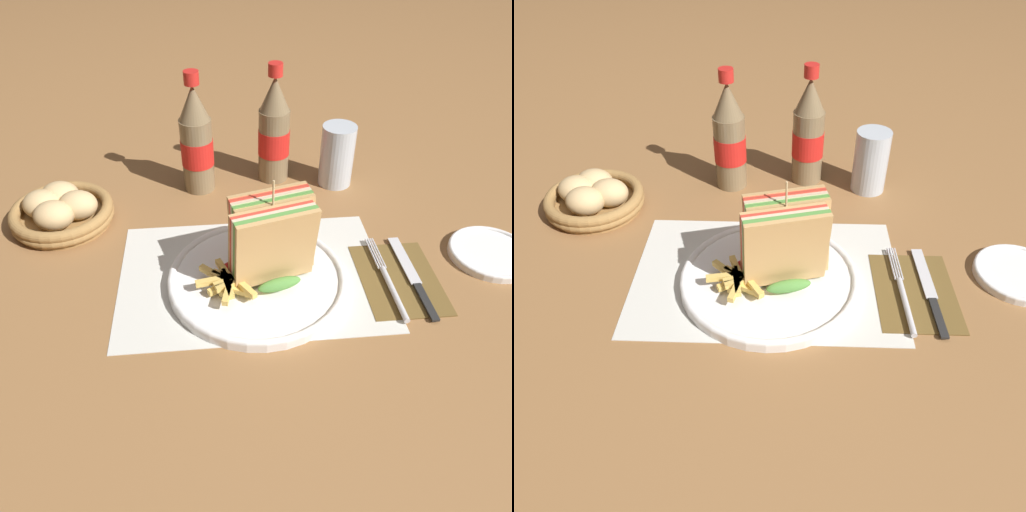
# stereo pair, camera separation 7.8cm
# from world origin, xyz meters

# --- Properties ---
(ground_plane) EXTENTS (4.00, 4.00, 0.00)m
(ground_plane) POSITION_xyz_m (0.00, 0.00, 0.00)
(ground_plane) COLOR olive
(placemat) EXTENTS (0.43, 0.29, 0.00)m
(placemat) POSITION_xyz_m (0.00, 0.04, 0.00)
(placemat) COLOR silver
(placemat) RESTS_ON ground_plane
(plate_main) EXTENTS (0.28, 0.28, 0.02)m
(plate_main) POSITION_xyz_m (0.01, 0.02, 0.01)
(plate_main) COLOR white
(plate_main) RESTS_ON ground_plane
(club_sandwich) EXTENTS (0.14, 0.12, 0.17)m
(club_sandwich) POSITION_xyz_m (0.03, 0.03, 0.08)
(club_sandwich) COLOR tan
(club_sandwich) RESTS_ON plate_main
(fries_pile) EXTENTS (0.09, 0.10, 0.02)m
(fries_pile) POSITION_xyz_m (-0.04, -0.00, 0.03)
(fries_pile) COLOR #E0B756
(fries_pile) RESTS_ON plate_main
(ketchup_blob) EXTENTS (0.03, 0.03, 0.01)m
(ketchup_blob) POSITION_xyz_m (-0.03, 0.03, 0.03)
(ketchup_blob) COLOR maroon
(ketchup_blob) RESTS_ON plate_main
(napkin) EXTENTS (0.12, 0.17, 0.00)m
(napkin) POSITION_xyz_m (0.23, 0.01, 0.00)
(napkin) COLOR brown
(napkin) RESTS_ON ground_plane
(fork) EXTENTS (0.02, 0.19, 0.01)m
(fork) POSITION_xyz_m (0.21, -0.01, 0.01)
(fork) COLOR silver
(fork) RESTS_ON napkin
(knife) EXTENTS (0.02, 0.20, 0.00)m
(knife) POSITION_xyz_m (0.25, 0.01, 0.01)
(knife) COLOR black
(knife) RESTS_ON napkin
(coke_bottle_near) EXTENTS (0.06, 0.06, 0.24)m
(coke_bottle_near) POSITION_xyz_m (-0.08, 0.32, 0.10)
(coke_bottle_near) COLOR #7A6647
(coke_bottle_near) RESTS_ON ground_plane
(coke_bottle_far) EXTENTS (0.06, 0.06, 0.24)m
(coke_bottle_far) POSITION_xyz_m (0.07, 0.34, 0.10)
(coke_bottle_far) COLOR #7A6647
(coke_bottle_far) RESTS_ON ground_plane
(glass_near) EXTENTS (0.07, 0.07, 0.12)m
(glass_near) POSITION_xyz_m (0.19, 0.31, 0.05)
(glass_near) COLOR silver
(glass_near) RESTS_ON ground_plane
(bread_basket) EXTENTS (0.18, 0.18, 0.06)m
(bread_basket) POSITION_xyz_m (-0.33, 0.22, 0.03)
(bread_basket) COLOR olive
(bread_basket) RESTS_ON ground_plane
(side_saucer) EXTENTS (0.14, 0.14, 0.01)m
(side_saucer) POSITION_xyz_m (0.41, 0.05, 0.01)
(side_saucer) COLOR white
(side_saucer) RESTS_ON ground_plane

